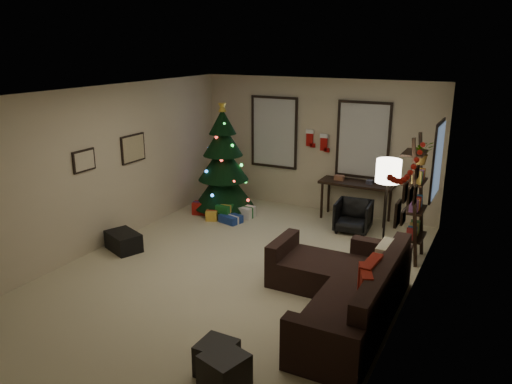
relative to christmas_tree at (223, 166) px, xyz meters
The scene contains 29 objects.
floor 3.11m from the christmas_tree, 56.88° to the right, with size 7.00×7.00×0.00m, color #C1B792.
ceiling 3.43m from the christmas_tree, 56.88° to the right, with size 7.00×7.00×0.00m, color white.
wall_back 1.95m from the christmas_tree, 32.39° to the left, with size 5.00×5.00×0.00m, color #C2B394.
wall_front 6.20m from the christmas_tree, 74.88° to the right, with size 5.00×5.00×0.00m, color #C2B394.
wall_left 2.66m from the christmas_tree, 109.67° to the right, with size 7.00×7.00×0.00m, color #C2B394.
wall_right 4.82m from the christmas_tree, 31.03° to the right, with size 7.00×7.00×0.00m, color #C2B394.
window_back_left 1.34m from the christmas_tree, 56.22° to the left, with size 1.05×0.06×1.50m.
window_back_right 2.81m from the christmas_tree, 21.19° to the left, with size 1.05×0.06×1.50m.
window_right_wall 4.12m from the christmas_tree, ahead, with size 0.06×0.90×1.30m.
christmas_tree is the anchor object (origin of this frame).
presents 0.90m from the christmas_tree, 67.57° to the right, with size 1.30×0.89×0.30m.
sofa 4.48m from the christmas_tree, 38.49° to the right, with size 1.83×2.66×0.86m.
pillow_red_a 5.01m from the christmas_tree, 40.09° to the right, with size 0.12×0.46×0.46m, color maroon.
pillow_red_b 4.86m from the christmas_tree, 37.90° to the right, with size 0.13×0.50×0.50m, color maroon.
pillow_cream 4.48m from the christmas_tree, 31.15° to the right, with size 0.13×0.46×0.46m, color beige.
ottoman_near 5.36m from the christmas_tree, 59.97° to the right, with size 0.38×0.38×0.36m, color black.
ottoman_far 5.60m from the christmas_tree, 59.10° to the right, with size 0.41×0.41×0.38m, color black.
desk 2.68m from the christmas_tree, 16.24° to the left, with size 1.42×0.51×0.76m.
desk_chair 2.79m from the christmas_tree, ahead, with size 0.57×0.54×0.59m, color black.
bookshelf 3.97m from the christmas_tree, ahead, with size 0.30×0.59×2.02m.
potted_plant 4.05m from the christmas_tree, ahead, with size 0.43×0.37×0.48m, color #4C4C4C.
floor_lamp 3.80m from the christmas_tree, 18.90° to the right, with size 0.36×0.36×1.72m.
art_map 1.96m from the christmas_tree, 117.50° to the right, with size 0.04×0.60×0.50m.
art_abstract 3.01m from the christmas_tree, 107.04° to the right, with size 0.04×0.45×0.35m.
gallery 4.86m from the christmas_tree, 31.90° to the right, with size 0.03×1.25×0.54m.
garland 4.89m from the christmas_tree, 31.86° to the right, with size 0.08×1.90×0.30m, color #A5140C, non-canonical shape.
stocking_left 1.86m from the christmas_tree, 33.78° to the left, with size 0.20×0.05×0.36m.
stocking_right 2.08m from the christmas_tree, 27.06° to the left, with size 0.20×0.05×0.36m.
storage_bin 2.68m from the christmas_tree, 100.43° to the right, with size 0.62×0.41×0.31m, color black.
Camera 1 is at (3.48, -5.94, 3.36)m, focal length 35.03 mm.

